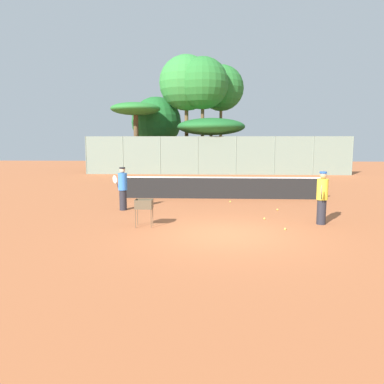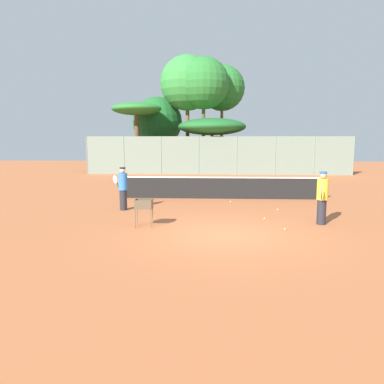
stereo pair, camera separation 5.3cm
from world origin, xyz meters
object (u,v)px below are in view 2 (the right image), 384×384
object	(u,v)px
tennis_net	(221,187)
player_red_cap	(123,188)
ball_cart	(144,206)
player_white_outfit	(322,197)

from	to	relation	value
tennis_net	player_red_cap	world-z (taller)	player_red_cap
player_red_cap	ball_cart	bearing A→B (deg)	155.95
player_white_outfit	player_red_cap	xyz separation A→B (m)	(-7.30, 2.23, -0.02)
player_white_outfit	ball_cart	bearing A→B (deg)	-63.97
player_white_outfit	player_red_cap	size ratio (longest dim) A/B	1.02
player_white_outfit	player_red_cap	world-z (taller)	player_white_outfit
tennis_net	ball_cart	size ratio (longest dim) A/B	10.82
tennis_net	ball_cart	bearing A→B (deg)	-113.28
tennis_net	ball_cart	world-z (taller)	tennis_net
ball_cart	player_red_cap	bearing A→B (deg)	115.61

